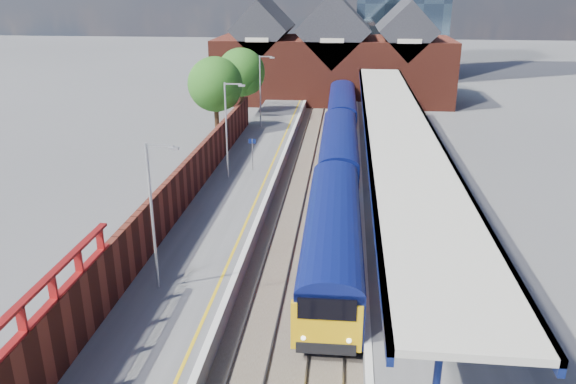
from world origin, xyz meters
name	(u,v)px	position (x,y,z in m)	size (l,w,h in m)	color
ground	(322,162)	(0.00, 30.00, 0.00)	(240.00, 240.00, 0.00)	#5B5B5E
ballast_bed	(315,203)	(0.00, 20.00, 0.03)	(6.00, 76.00, 0.06)	#473D33
rails	(315,202)	(0.00, 20.00, 0.12)	(4.51, 76.00, 0.14)	slate
left_platform	(237,194)	(-5.50, 20.00, 0.50)	(5.00, 76.00, 1.00)	#565659
right_platform	(402,200)	(6.00, 20.00, 0.50)	(6.00, 76.00, 1.00)	#565659
coping_left	(270,188)	(-3.15, 20.00, 1.02)	(0.30, 76.00, 0.05)	silver
coping_right	(361,192)	(3.15, 20.00, 1.02)	(0.30, 76.00, 0.05)	silver
yellow_line	(261,188)	(-3.75, 20.00, 1.01)	(0.14, 76.00, 0.01)	yellow
train	(341,124)	(1.49, 35.25, 2.12)	(2.99, 65.93, 3.45)	#0C1455
canopy	(397,126)	(5.48, 21.95, 5.25)	(4.50, 52.00, 4.48)	#0E1A52
lamp_post_b	(155,208)	(-6.36, 6.00, 4.99)	(1.48, 0.18, 7.00)	#A5A8AA
lamp_post_c	(228,125)	(-6.36, 22.00, 4.99)	(1.48, 0.18, 7.00)	#A5A8AA
lamp_post_d	(262,87)	(-6.36, 38.00, 4.99)	(1.48, 0.18, 7.00)	#A5A8AA
platform_sign	(252,149)	(-5.00, 24.00, 2.69)	(0.55, 0.08, 2.50)	#A5A8AA
brick_wall	(171,200)	(-8.10, 13.54, 2.45)	(0.35, 50.00, 3.86)	#5B2218
station_building	(333,58)	(0.00, 58.00, 5.45)	(30.00, 12.12, 13.78)	#5B2218
tree_near	(217,86)	(-10.35, 35.91, 5.35)	(5.20, 5.20, 8.10)	#382314
tree_far	(242,74)	(-9.35, 43.91, 5.35)	(5.20, 5.20, 8.10)	#382314
parked_car_red	(455,280)	(7.18, 6.88, 1.71)	(1.68, 4.17, 1.42)	#A70D1A
parked_car_silver	(423,213)	(6.73, 14.93, 1.65)	(1.39, 3.97, 1.31)	#B9B9BE
parked_car_dark	(460,257)	(7.85, 9.42, 1.64)	(1.80, 4.42, 1.28)	black
parked_car_blue	(428,232)	(6.64, 12.29, 1.61)	(2.04, 4.43, 1.23)	navy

